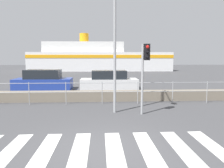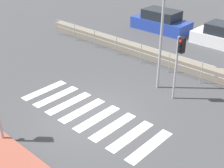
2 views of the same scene
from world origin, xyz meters
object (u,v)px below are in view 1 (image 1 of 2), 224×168
object	(u,v)px
traffic_light_far	(145,63)
ferry_boat	(97,59)
parked_car_blue	(43,81)
parked_car_white	(109,81)
streetlamp	(115,22)

from	to	relation	value
traffic_light_far	ferry_boat	world-z (taller)	ferry_boat
traffic_light_far	parked_car_blue	distance (m)	10.37
parked_car_blue	parked_car_white	xyz separation A→B (m)	(5.14, -0.00, -0.03)
traffic_light_far	ferry_boat	xyz separation A→B (m)	(-2.46, 35.56, 0.19)
streetlamp	parked_car_white	world-z (taller)	streetlamp
traffic_light_far	streetlamp	world-z (taller)	streetlamp
parked_car_blue	parked_car_white	bearing A→B (deg)	-0.00
traffic_light_far	streetlamp	bearing A→B (deg)	172.44
parked_car_blue	streetlamp	bearing A→B (deg)	-57.27
parked_car_white	ferry_boat	bearing A→B (deg)	92.65
parked_car_white	streetlamp	bearing A→B (deg)	-90.45
traffic_light_far	ferry_boat	size ratio (longest dim) A/B	0.11
streetlamp	parked_car_blue	bearing A→B (deg)	122.73
streetlamp	traffic_light_far	bearing A→B (deg)	-7.56
ferry_boat	parked_car_white	xyz separation A→B (m)	(1.27, -27.50, -1.76)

